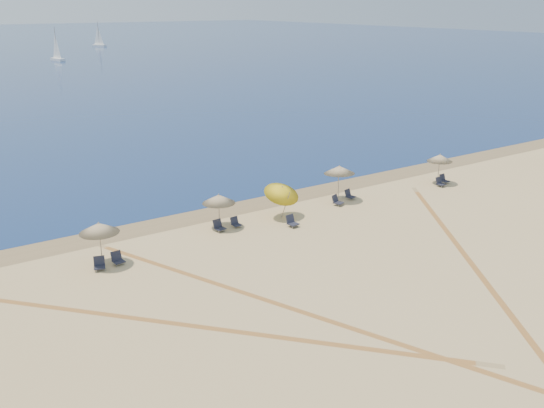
{
  "coord_description": "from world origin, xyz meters",
  "views": [
    {
      "loc": [
        -20.28,
        -10.17,
        13.62
      ],
      "look_at": [
        0.0,
        20.0,
        1.3
      ],
      "focal_mm": 39.36,
      "sensor_mm": 36.0,
      "label": 1
    }
  ],
  "objects_px": {
    "chair_4": "(219,226)",
    "umbrella_2": "(219,199)",
    "chair_9": "(440,182)",
    "chair_10": "(444,179)",
    "umbrella_1": "(99,228)",
    "chair_3": "(117,259)",
    "sailboat_1": "(57,51)",
    "chair_2": "(99,264)",
    "chair_7": "(337,201)",
    "chair_6": "(292,222)",
    "umbrella_5": "(440,158)",
    "umbrella_4": "(339,170)",
    "chair_5": "(236,223)",
    "chair_8": "(349,195)",
    "sailboat_0": "(99,39)",
    "umbrella_3": "(282,191)"
  },
  "relations": [
    {
      "from": "umbrella_1",
      "to": "chair_6",
      "type": "relative_size",
      "value": 3.2
    },
    {
      "from": "umbrella_4",
      "to": "chair_2",
      "type": "distance_m",
      "value": 18.51
    },
    {
      "from": "umbrella_3",
      "to": "chair_4",
      "type": "distance_m",
      "value": 4.94
    },
    {
      "from": "chair_4",
      "to": "umbrella_2",
      "type": "bearing_deg",
      "value": 50.02
    },
    {
      "from": "chair_2",
      "to": "chair_7",
      "type": "height_order",
      "value": "chair_7"
    },
    {
      "from": "umbrella_3",
      "to": "chair_6",
      "type": "bearing_deg",
      "value": -103.81
    },
    {
      "from": "umbrella_2",
      "to": "umbrella_3",
      "type": "distance_m",
      "value": 4.42
    },
    {
      "from": "chair_9",
      "to": "chair_10",
      "type": "xyz_separation_m",
      "value": [
        0.93,
        0.44,
        -0.0
      ]
    },
    {
      "from": "umbrella_4",
      "to": "sailboat_1",
      "type": "bearing_deg",
      "value": 83.89
    },
    {
      "from": "chair_3",
      "to": "sailboat_0",
      "type": "relative_size",
      "value": 0.09
    },
    {
      "from": "chair_4",
      "to": "chair_6",
      "type": "bearing_deg",
      "value": -31.04
    },
    {
      "from": "umbrella_5",
      "to": "chair_7",
      "type": "bearing_deg",
      "value": 177.91
    },
    {
      "from": "chair_5",
      "to": "sailboat_0",
      "type": "xyz_separation_m",
      "value": [
        47.5,
        168.07,
        2.06
      ]
    },
    {
      "from": "umbrella_1",
      "to": "chair_4",
      "type": "bearing_deg",
      "value": 6.98
    },
    {
      "from": "umbrella_4",
      "to": "sailboat_0",
      "type": "bearing_deg",
      "value": 77.05
    },
    {
      "from": "chair_10",
      "to": "sailboat_1",
      "type": "xyz_separation_m",
      "value": [
        3.42,
        124.44,
        2.09
      ]
    },
    {
      "from": "chair_3",
      "to": "chair_10",
      "type": "height_order",
      "value": "chair_10"
    },
    {
      "from": "umbrella_4",
      "to": "chair_4",
      "type": "distance_m",
      "value": 10.39
    },
    {
      "from": "umbrella_2",
      "to": "chair_9",
      "type": "height_order",
      "value": "umbrella_2"
    },
    {
      "from": "chair_9",
      "to": "sailboat_1",
      "type": "height_order",
      "value": "sailboat_1"
    },
    {
      "from": "chair_10",
      "to": "umbrella_1",
      "type": "bearing_deg",
      "value": 177.57
    },
    {
      "from": "umbrella_1",
      "to": "chair_5",
      "type": "relative_size",
      "value": 3.77
    },
    {
      "from": "chair_9",
      "to": "chair_10",
      "type": "height_order",
      "value": "chair_9"
    },
    {
      "from": "chair_2",
      "to": "chair_9",
      "type": "height_order",
      "value": "chair_9"
    },
    {
      "from": "umbrella_2",
      "to": "chair_7",
      "type": "distance_m",
      "value": 9.24
    },
    {
      "from": "chair_3",
      "to": "umbrella_4",
      "type": "bearing_deg",
      "value": 1.42
    },
    {
      "from": "chair_3",
      "to": "sailboat_1",
      "type": "distance_m",
      "value": 128.61
    },
    {
      "from": "chair_6",
      "to": "chair_7",
      "type": "relative_size",
      "value": 0.91
    },
    {
      "from": "umbrella_3",
      "to": "chair_2",
      "type": "xyz_separation_m",
      "value": [
        -12.79,
        -1.2,
        -1.56
      ]
    },
    {
      "from": "umbrella_3",
      "to": "umbrella_4",
      "type": "distance_m",
      "value": 5.58
    },
    {
      "from": "umbrella_2",
      "to": "chair_2",
      "type": "distance_m",
      "value": 8.8
    },
    {
      "from": "umbrella_2",
      "to": "umbrella_4",
      "type": "bearing_deg",
      "value": 0.28
    },
    {
      "from": "umbrella_5",
      "to": "umbrella_4",
      "type": "bearing_deg",
      "value": 172.8
    },
    {
      "from": "chair_3",
      "to": "chair_8",
      "type": "relative_size",
      "value": 0.89
    },
    {
      "from": "chair_6",
      "to": "umbrella_4",
      "type": "bearing_deg",
      "value": 15.82
    },
    {
      "from": "umbrella_1",
      "to": "umbrella_2",
      "type": "distance_m",
      "value": 8.25
    },
    {
      "from": "chair_6",
      "to": "sailboat_1",
      "type": "bearing_deg",
      "value": 74.64
    },
    {
      "from": "umbrella_5",
      "to": "sailboat_0",
      "type": "xyz_separation_m",
      "value": [
        29.28,
        168.71,
        0.26
      ]
    },
    {
      "from": "umbrella_1",
      "to": "chair_3",
      "type": "relative_size",
      "value": 3.48
    },
    {
      "from": "umbrella_4",
      "to": "chair_4",
      "type": "height_order",
      "value": "umbrella_4"
    },
    {
      "from": "umbrella_1",
      "to": "chair_10",
      "type": "xyz_separation_m",
      "value": [
        27.74,
        0.16,
        -1.86
      ]
    },
    {
      "from": "umbrella_1",
      "to": "chair_8",
      "type": "xyz_separation_m",
      "value": [
        18.83,
        1.25,
        -1.86
      ]
    },
    {
      "from": "chair_7",
      "to": "chair_9",
      "type": "relative_size",
      "value": 1.2
    },
    {
      "from": "chair_9",
      "to": "sailboat_1",
      "type": "xyz_separation_m",
      "value": [
        4.34,
        124.88,
        2.08
      ]
    },
    {
      "from": "chair_8",
      "to": "chair_9",
      "type": "distance_m",
      "value": 8.13
    },
    {
      "from": "chair_2",
      "to": "umbrella_4",
      "type": "bearing_deg",
      "value": 24.5
    },
    {
      "from": "umbrella_5",
      "to": "chair_6",
      "type": "relative_size",
      "value": 3.1
    },
    {
      "from": "umbrella_4",
      "to": "chair_5",
      "type": "bearing_deg",
      "value": -176.65
    },
    {
      "from": "chair_7",
      "to": "chair_3",
      "type": "bearing_deg",
      "value": 164.55
    },
    {
      "from": "umbrella_2",
      "to": "chair_8",
      "type": "relative_size",
      "value": 2.78
    }
  ]
}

